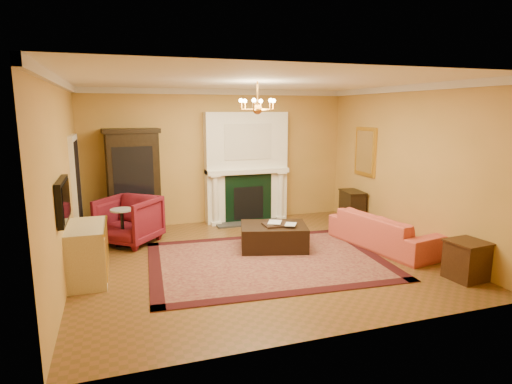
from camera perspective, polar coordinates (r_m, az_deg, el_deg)
name	(u,v)px	position (r m, az deg, el deg)	size (l,w,h in m)	color
floor	(257,259)	(7.53, 0.18, -8.92)	(6.00, 5.50, 0.02)	brown
ceiling	(257,80)	(7.11, 0.19, 14.65)	(6.00, 5.50, 0.02)	white
wall_back	(219,157)	(9.80, -4.98, 4.71)	(6.00, 0.02, 3.00)	#CA9548
wall_front	(339,208)	(4.68, 11.03, -2.16)	(6.00, 0.02, 3.00)	#CA9548
wall_left	(62,183)	(6.84, -24.46, 1.14)	(0.02, 5.50, 3.00)	#CA9548
wall_right	(408,166)	(8.60, 19.59, 3.28)	(0.02, 5.50, 3.00)	#CA9548
fireplace	(246,170)	(9.82, -1.28, 2.96)	(1.90, 0.70, 2.50)	white
crown_molding	(241,88)	(8.01, -2.05, 13.71)	(6.00, 5.50, 0.12)	silver
doorway	(77,192)	(8.58, -22.74, -0.03)	(0.08, 1.05, 2.10)	silver
tv_panel	(63,200)	(6.27, -24.32, -1.04)	(0.09, 0.95, 0.58)	black
gilt_mirror	(365,152)	(9.70, 14.37, 5.24)	(0.06, 0.76, 1.05)	gold
chandelier	(257,106)	(7.09, 0.19, 11.41)	(0.63, 0.55, 0.53)	gold
oriental_rug	(267,260)	(7.42, 1.50, -9.09)	(3.95, 2.96, 0.02)	#4A101A
china_cabinet	(134,183)	(9.34, -16.01, 1.18)	(1.04, 0.47, 2.08)	black
wingback_armchair	(129,218)	(8.57, -16.58, -3.35)	(0.98, 0.92, 1.01)	maroon
pedestal_table	(122,225)	(8.36, -17.38, -4.26)	(0.42, 0.42, 0.74)	black
commode	(88,253)	(6.99, -21.53, -7.53)	(0.54, 1.14, 0.85)	beige
coral_sofa	(384,225)	(8.35, 16.72, -4.25)	(2.20, 0.64, 0.86)	#DA5545
end_table	(466,261)	(7.30, 26.26, -8.27)	(0.49, 0.49, 0.57)	#341F0E
console_table	(352,208)	(9.92, 12.67, -2.09)	(0.37, 0.65, 0.73)	black
leather_ottoman	(274,236)	(7.97, 2.37, -5.94)	(1.19, 0.87, 0.45)	black
ottoman_tray	(277,225)	(7.86, 2.77, -4.37)	(0.47, 0.37, 0.03)	black
book_a	(268,215)	(7.86, 1.65, -3.05)	(0.24, 0.03, 0.32)	gray
book_b	(285,218)	(7.77, 3.93, -3.44)	(0.19, 0.02, 0.26)	gray
topiary_left	(214,159)	(9.55, -5.61, 4.39)	(0.17, 0.17, 0.45)	gray
topiary_right	(274,157)	(9.96, 2.47, 4.66)	(0.16, 0.16, 0.43)	gray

